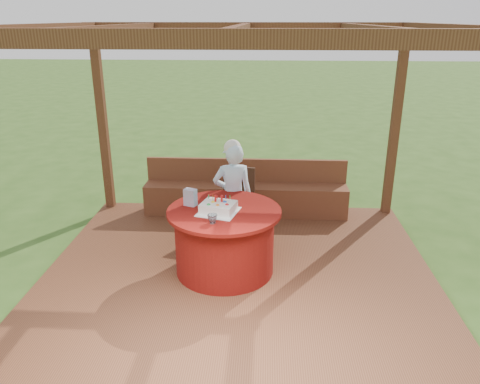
# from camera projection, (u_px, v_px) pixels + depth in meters

# --- Properties ---
(ground) EXTENTS (60.00, 60.00, 0.00)m
(ground) POSITION_uv_depth(u_px,v_px,m) (239.00, 278.00, 5.54)
(ground) COLOR #30541C
(ground) RESTS_ON ground
(deck) EXTENTS (4.50, 4.00, 0.12)m
(deck) POSITION_uv_depth(u_px,v_px,m) (239.00, 274.00, 5.52)
(deck) COLOR brown
(deck) RESTS_ON ground
(pergola) EXTENTS (4.50, 4.00, 2.72)m
(pergola) POSITION_uv_depth(u_px,v_px,m) (239.00, 70.00, 4.70)
(pergola) COLOR brown
(pergola) RESTS_ON deck
(bench) EXTENTS (3.00, 0.42, 0.80)m
(bench) POSITION_uv_depth(u_px,v_px,m) (246.00, 196.00, 7.01)
(bench) COLOR brown
(bench) RESTS_ON deck
(table) EXTENTS (1.28, 1.28, 0.76)m
(table) POSITION_uv_depth(u_px,v_px,m) (225.00, 240.00, 5.35)
(table) COLOR maroon
(table) RESTS_ON deck
(chair) EXTENTS (0.54, 0.54, 0.89)m
(chair) POSITION_uv_depth(u_px,v_px,m) (236.00, 197.00, 6.33)
(chair) COLOR #321B10
(chair) RESTS_ON deck
(elderly_woman) EXTENTS (0.55, 0.42, 1.40)m
(elderly_woman) POSITION_uv_depth(u_px,v_px,m) (233.00, 194.00, 5.85)
(elderly_woman) COLOR #ABDBFF
(elderly_woman) RESTS_ON deck
(birthday_cake) EXTENTS (0.50, 0.50, 0.18)m
(birthday_cake) POSITION_uv_depth(u_px,v_px,m) (218.00, 207.00, 5.14)
(birthday_cake) COLOR white
(birthday_cake) RESTS_ON table
(gift_bag) EXTENTS (0.16, 0.13, 0.20)m
(gift_bag) POSITION_uv_depth(u_px,v_px,m) (190.00, 197.00, 5.31)
(gift_bag) COLOR #DB8EBE
(gift_bag) RESTS_ON table
(drinking_glass) EXTENTS (0.12, 0.12, 0.10)m
(drinking_glass) POSITION_uv_depth(u_px,v_px,m) (212.00, 219.00, 4.86)
(drinking_glass) COLOR white
(drinking_glass) RESTS_ON table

